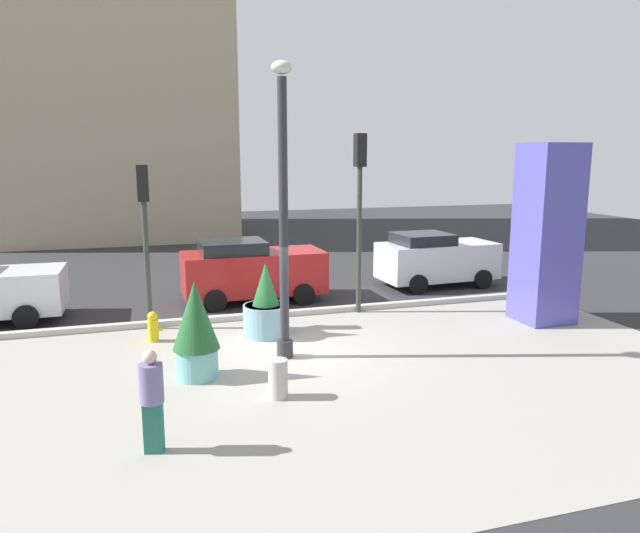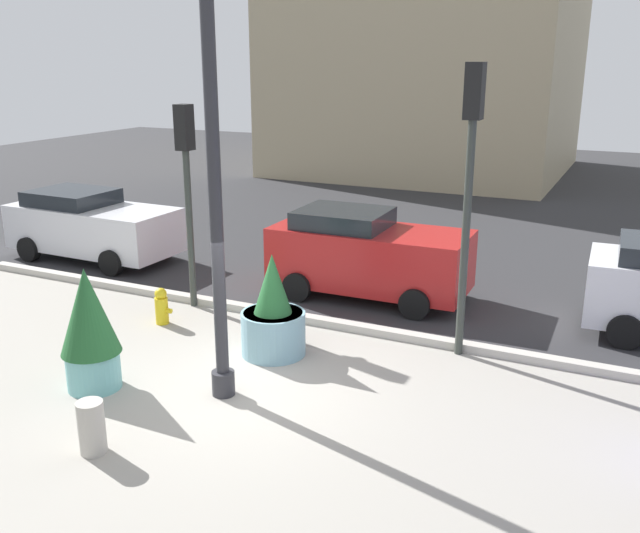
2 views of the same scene
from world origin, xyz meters
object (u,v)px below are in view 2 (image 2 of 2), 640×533
at_px(lamp_post, 215,201).
at_px(car_intersection, 367,254).
at_px(potted_plant_curbside, 273,318).
at_px(fire_hydrant, 162,306).
at_px(traffic_light_corner, 187,173).
at_px(potted_plant_near_left, 89,327).
at_px(traffic_light_far_side, 470,167).
at_px(car_far_lane, 92,225).
at_px(concrete_bollard, 92,428).

distance_m(lamp_post, car_intersection, 5.78).
distance_m(potted_plant_curbside, fire_hydrant, 2.75).
distance_m(lamp_post, fire_hydrant, 4.39).
bearing_deg(lamp_post, traffic_light_corner, 131.57).
relative_size(lamp_post, car_intersection, 1.48).
distance_m(potted_plant_near_left, fire_hydrant, 2.92).
height_order(traffic_light_far_side, car_far_lane, traffic_light_far_side).
xyz_separation_m(traffic_light_far_side, car_far_lane, (-10.27, 1.93, -2.46)).
relative_size(potted_plant_curbside, car_intersection, 0.43).
bearing_deg(potted_plant_curbside, car_intersection, 85.00).
bearing_deg(potted_plant_curbside, traffic_light_far_side, 25.66).
height_order(potted_plant_near_left, traffic_light_far_side, traffic_light_far_side).
relative_size(traffic_light_far_side, traffic_light_corner, 1.19).
bearing_deg(traffic_light_far_side, traffic_light_corner, 179.65).
bearing_deg(car_intersection, lamp_post, -92.78).
height_order(traffic_light_far_side, car_intersection, traffic_light_far_side).
bearing_deg(concrete_bollard, potted_plant_near_left, 132.26).
relative_size(fire_hydrant, concrete_bollard, 1.00).
xyz_separation_m(potted_plant_near_left, traffic_light_far_side, (4.92, 3.84, 2.32)).
distance_m(potted_plant_near_left, traffic_light_corner, 4.35).
relative_size(concrete_bollard, traffic_light_corner, 0.18).
xyz_separation_m(fire_hydrant, traffic_light_corner, (-0.05, 1.14, 2.48)).
height_order(lamp_post, traffic_light_far_side, lamp_post).
xyz_separation_m(potted_plant_curbside, fire_hydrant, (-2.71, 0.33, -0.33)).
distance_m(fire_hydrant, concrete_bollard, 4.71).
distance_m(car_far_lane, car_intersection, 7.61).
xyz_separation_m(concrete_bollard, traffic_light_corner, (-2.17, 5.35, 2.47)).
relative_size(lamp_post, traffic_light_far_side, 1.27).
xyz_separation_m(potted_plant_curbside, car_intersection, (0.32, 3.65, 0.27)).
relative_size(fire_hydrant, car_intersection, 0.17).
distance_m(lamp_post, traffic_light_far_side, 4.30).
height_order(traffic_light_far_side, traffic_light_corner, traffic_light_far_side).
bearing_deg(traffic_light_corner, concrete_bollard, -67.94).
height_order(lamp_post, potted_plant_curbside, lamp_post).
height_order(potted_plant_near_left, traffic_light_corner, traffic_light_corner).
relative_size(potted_plant_near_left, potted_plant_curbside, 1.08).
bearing_deg(car_far_lane, traffic_light_corner, -22.69).
bearing_deg(traffic_light_corner, traffic_light_far_side, -0.35).
height_order(traffic_light_corner, car_far_lane, traffic_light_corner).
bearing_deg(fire_hydrant, potted_plant_near_left, -74.09).
bearing_deg(car_far_lane, car_intersection, 2.18).
height_order(concrete_bollard, car_far_lane, car_far_lane).
relative_size(lamp_post, traffic_light_corner, 1.51).
bearing_deg(traffic_light_far_side, potted_plant_near_left, -142.00).
bearing_deg(potted_plant_curbside, lamp_post, -88.04).
xyz_separation_m(traffic_light_corner, car_far_lane, (-4.53, 1.89, -1.94)).
bearing_deg(potted_plant_near_left, fire_hydrant, 105.91).
height_order(lamp_post, concrete_bollard, lamp_post).
xyz_separation_m(concrete_bollard, car_far_lane, (-6.69, 7.24, 0.53)).
xyz_separation_m(potted_plant_curbside, car_far_lane, (-7.29, 3.36, 0.21)).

